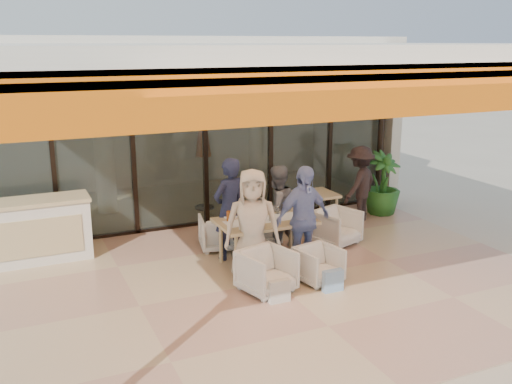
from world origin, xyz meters
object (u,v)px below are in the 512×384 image
diner_periwinkle (303,219)px  diner_grey (277,209)px  chair_near_right (319,263)px  diner_navy (229,209)px  chair_far_right (264,226)px  dining_table (265,223)px  diner_cream (252,226)px  side_chair (337,226)px  host_counter (30,231)px  chair_near_left (267,269)px  side_table (315,199)px  potted_palm (382,184)px  standing_woman (360,184)px  chair_far_left (219,231)px

diner_periwinkle → diner_grey: bearing=81.1°
chair_near_right → diner_navy: 1.72m
chair_far_right → dining_table: bearing=83.3°
diner_cream → side_chair: size_ratio=2.44×
diner_grey → host_counter: bearing=-29.6°
chair_near_left → diner_navy: 1.49m
dining_table → diner_navy: 0.63m
chair_near_right → diner_periwinkle: 0.73m
chair_near_left → diner_cream: diner_cream is taller
diner_grey → side_table: 1.27m
chair_near_left → potted_palm: (3.73, 2.44, 0.30)m
dining_table → diner_periwinkle: 0.64m
chair_near_right → diner_grey: diner_grey is taller
potted_palm → standing_woman: bearing=-161.8°
diner_navy → diner_grey: bearing=160.3°
side_table → standing_woman: bearing=9.4°
side_table → chair_far_left: bearing=-176.2°
chair_near_left → side_table: size_ratio=0.92×
diner_cream → side_table: diner_cream is taller
diner_grey → side_table: (1.10, 0.63, -0.10)m
side_table → standing_woman: 1.10m
host_counter → side_table: bearing=-6.0°
diner_grey → standing_woman: 2.33m
side_table → diner_cream: bearing=-141.8°
chair_near_left → chair_near_right: size_ratio=1.15×
diner_cream → potted_palm: diner_cream is taller
chair_near_left → chair_near_right: chair_near_left is taller
dining_table → chair_near_right: dining_table is taller
host_counter → standing_woman: size_ratio=1.23×
diner_periwinkle → standing_woman: (2.19, 1.71, -0.07)m
host_counter → chair_far_right: 3.83m
dining_table → chair_near_right: 1.12m
host_counter → diner_periwinkle: size_ratio=1.12×
chair_near_right → dining_table: bearing=103.0°
chair_far_left → diner_cream: diner_cream is taller
diner_cream → potted_palm: 4.21m
chair_far_left → chair_near_right: size_ratio=1.09×
dining_table → side_chair: dining_table is taller
diner_periwinkle → side_table: (1.10, 1.53, -0.19)m
chair_far_left → diner_navy: size_ratio=0.39×
diner_navy → diner_grey: diner_navy is taller
host_counter → diner_grey: size_ratio=1.25×
diner_periwinkle → side_chair: size_ratio=2.41×
diner_navy → diner_periwinkle: (0.84, -0.90, -0.01)m
diner_cream → potted_palm: (3.73, 1.94, -0.19)m
diner_navy → standing_woman: size_ratio=1.11×
chair_far_left → diner_navy: bearing=101.8°
dining_table → chair_far_right: 1.10m
diner_navy → chair_near_right: bearing=101.2°
chair_far_right → diner_grey: diner_grey is taller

